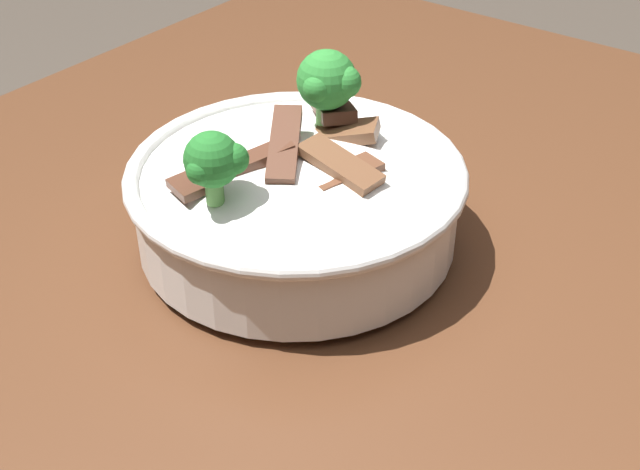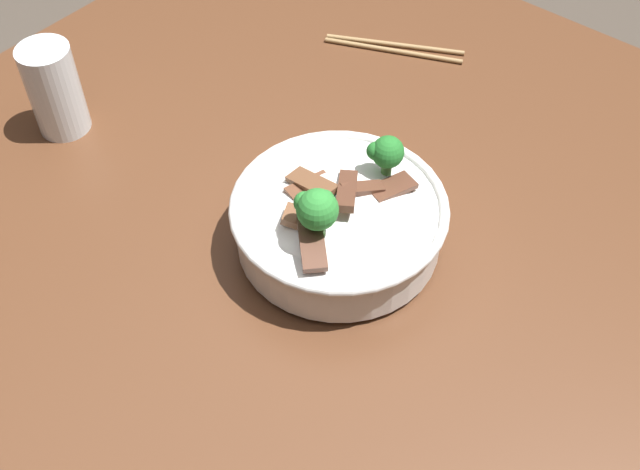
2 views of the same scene
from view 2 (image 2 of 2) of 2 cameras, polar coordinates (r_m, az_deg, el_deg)
ground at (r=1.68m, az=-1.45°, el=-15.89°), size 10.00×10.00×0.00m
dining_table at (r=1.13m, az=-2.07°, el=-2.17°), size 1.11×1.03×0.81m
rice_bowl at (r=0.91m, az=1.37°, el=1.19°), size 0.25×0.25×0.14m
drinking_glass at (r=1.11m, az=-18.49°, el=9.55°), size 0.07×0.07×0.13m
chopsticks_pair at (r=1.23m, az=5.35°, el=13.31°), size 0.11×0.20×0.01m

